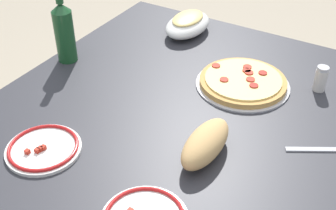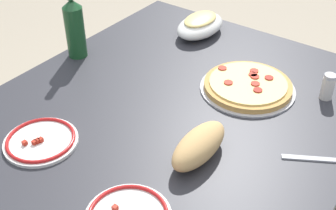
{
  "view_description": "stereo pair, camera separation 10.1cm",
  "coord_description": "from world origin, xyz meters",
  "px_view_note": "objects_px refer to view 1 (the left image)",
  "views": [
    {
      "loc": [
        -0.94,
        -0.56,
        1.56
      ],
      "look_at": [
        0.0,
        0.0,
        0.76
      ],
      "focal_mm": 47.71,
      "sensor_mm": 36.0,
      "label": 1
    },
    {
      "loc": [
        -0.88,
        -0.64,
        1.56
      ],
      "look_at": [
        0.0,
        0.0,
        0.76
      ],
      "focal_mm": 47.71,
      "sensor_mm": 36.0,
      "label": 2
    }
  ],
  "objects_px": {
    "bread_loaf": "(205,143)",
    "spice_shaker": "(321,79)",
    "pepperoni_pizza": "(243,82)",
    "dining_table": "(168,138)",
    "side_plate_far": "(43,148)",
    "wine_bottle": "(64,31)",
    "baked_pasta_dish": "(188,23)"
  },
  "relations": [
    {
      "from": "bread_loaf",
      "to": "spice_shaker",
      "type": "relative_size",
      "value": 2.5
    },
    {
      "from": "spice_shaker",
      "to": "pepperoni_pizza",
      "type": "bearing_deg",
      "value": 114.97
    },
    {
      "from": "pepperoni_pizza",
      "to": "spice_shaker",
      "type": "relative_size",
      "value": 3.6
    },
    {
      "from": "dining_table",
      "to": "pepperoni_pizza",
      "type": "relative_size",
      "value": 4.25
    },
    {
      "from": "side_plate_far",
      "to": "spice_shaker",
      "type": "bearing_deg",
      "value": -39.64
    },
    {
      "from": "bread_loaf",
      "to": "dining_table",
      "type": "bearing_deg",
      "value": 58.73
    },
    {
      "from": "dining_table",
      "to": "pepperoni_pizza",
      "type": "height_order",
      "value": "pepperoni_pizza"
    },
    {
      "from": "wine_bottle",
      "to": "side_plate_far",
      "type": "bearing_deg",
      "value": -146.81
    },
    {
      "from": "dining_table",
      "to": "bread_loaf",
      "type": "xyz_separation_m",
      "value": [
        -0.11,
        -0.18,
        0.14
      ]
    },
    {
      "from": "baked_pasta_dish",
      "to": "spice_shaker",
      "type": "bearing_deg",
      "value": -103.58
    },
    {
      "from": "pepperoni_pizza",
      "to": "spice_shaker",
      "type": "distance_m",
      "value": 0.25
    },
    {
      "from": "pepperoni_pizza",
      "to": "dining_table",
      "type": "bearing_deg",
      "value": 152.03
    },
    {
      "from": "bread_loaf",
      "to": "spice_shaker",
      "type": "distance_m",
      "value": 0.51
    },
    {
      "from": "baked_pasta_dish",
      "to": "bread_loaf",
      "type": "height_order",
      "value": "bread_loaf"
    },
    {
      "from": "pepperoni_pizza",
      "to": "bread_loaf",
      "type": "xyz_separation_m",
      "value": [
        -0.37,
        -0.05,
        0.03
      ]
    },
    {
      "from": "wine_bottle",
      "to": "dining_table",
      "type": "bearing_deg",
      "value": -100.73
    },
    {
      "from": "bread_loaf",
      "to": "spice_shaker",
      "type": "xyz_separation_m",
      "value": [
        0.47,
        -0.18,
        0.0
      ]
    },
    {
      "from": "pepperoni_pizza",
      "to": "spice_shaker",
      "type": "bearing_deg",
      "value": -65.03
    },
    {
      "from": "baked_pasta_dish",
      "to": "bread_loaf",
      "type": "distance_m",
      "value": 0.72
    },
    {
      "from": "side_plate_far",
      "to": "spice_shaker",
      "type": "distance_m",
      "value": 0.89
    },
    {
      "from": "baked_pasta_dish",
      "to": "side_plate_far",
      "type": "xyz_separation_m",
      "value": [
        -0.82,
        0.0,
        -0.03
      ]
    },
    {
      "from": "bread_loaf",
      "to": "wine_bottle",
      "type": "bearing_deg",
      "value": 73.03
    },
    {
      "from": "baked_pasta_dish",
      "to": "wine_bottle",
      "type": "distance_m",
      "value": 0.5
    },
    {
      "from": "pepperoni_pizza",
      "to": "wine_bottle",
      "type": "distance_m",
      "value": 0.64
    },
    {
      "from": "pepperoni_pizza",
      "to": "baked_pasta_dish",
      "type": "xyz_separation_m",
      "value": [
        0.24,
        0.34,
        0.03
      ]
    },
    {
      "from": "bread_loaf",
      "to": "side_plate_far",
      "type": "bearing_deg",
      "value": 118.62
    },
    {
      "from": "pepperoni_pizza",
      "to": "spice_shaker",
      "type": "height_order",
      "value": "spice_shaker"
    },
    {
      "from": "dining_table",
      "to": "pepperoni_pizza",
      "type": "xyz_separation_m",
      "value": [
        0.26,
        -0.14,
        0.12
      ]
    },
    {
      "from": "wine_bottle",
      "to": "side_plate_far",
      "type": "relative_size",
      "value": 1.39
    },
    {
      "from": "wine_bottle",
      "to": "spice_shaker",
      "type": "bearing_deg",
      "value": -72.04
    },
    {
      "from": "baked_pasta_dish",
      "to": "side_plate_far",
      "type": "distance_m",
      "value": 0.82
    },
    {
      "from": "dining_table",
      "to": "side_plate_far",
      "type": "height_order",
      "value": "side_plate_far"
    }
  ]
}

